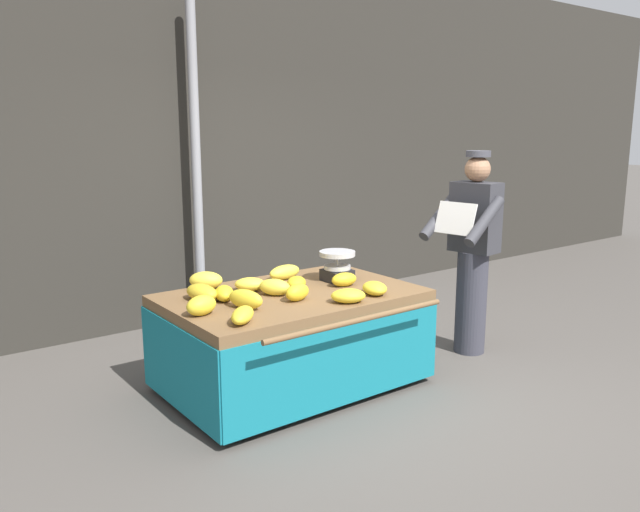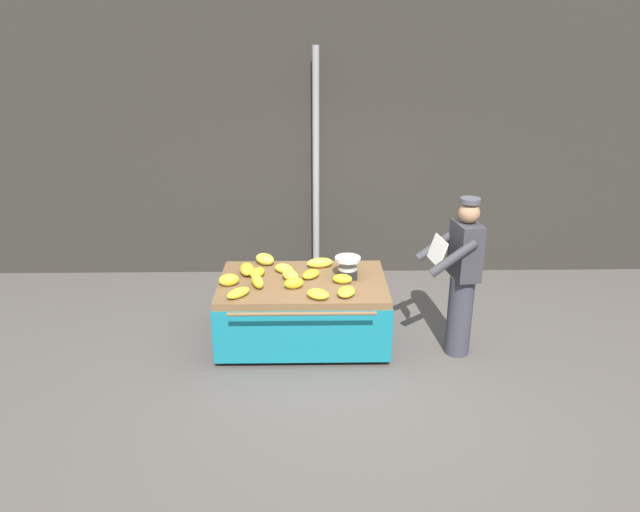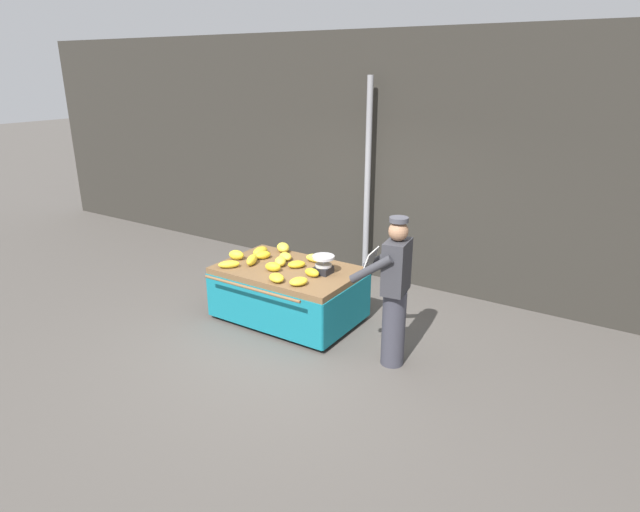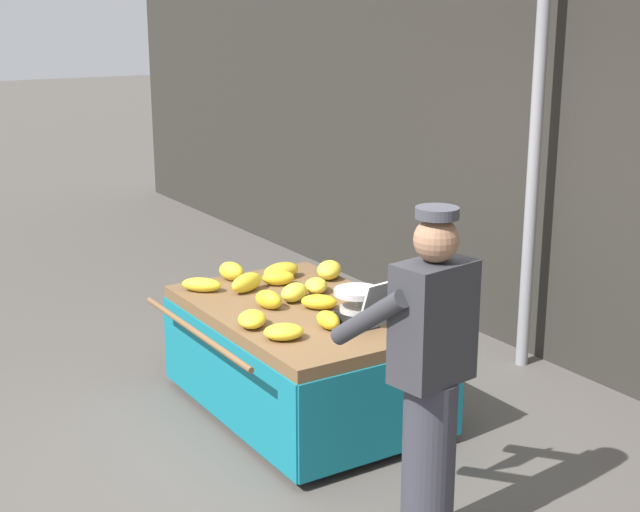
{
  "view_description": "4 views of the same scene",
  "coord_description": "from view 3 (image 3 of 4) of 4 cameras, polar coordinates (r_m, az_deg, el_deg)",
  "views": [
    {
      "loc": [
        -3.06,
        -3.17,
        1.9
      ],
      "look_at": [
        -0.41,
        0.34,
        1.0
      ],
      "focal_mm": 35.44,
      "sensor_mm": 36.0,
      "label": 1
    },
    {
      "loc": [
        -0.47,
        -5.35,
        3.26
      ],
      "look_at": [
        -0.38,
        0.41,
        1.04
      ],
      "focal_mm": 33.17,
      "sensor_mm": 36.0,
      "label": 2
    },
    {
      "loc": [
        3.33,
        -4.75,
        3.18
      ],
      "look_at": [
        -0.09,
        0.53,
        0.97
      ],
      "focal_mm": 30.24,
      "sensor_mm": 36.0,
      "label": 3
    },
    {
      "loc": [
        4.19,
        -2.37,
        2.58
      ],
      "look_at": [
        -0.35,
        0.49,
        1.11
      ],
      "focal_mm": 51.2,
      "sensor_mm": 36.0,
      "label": 4
    }
  ],
  "objects": [
    {
      "name": "banana_bunch_13",
      "position": [
        6.53,
        -4.62,
        -2.31
      ],
      "size": [
        0.29,
        0.27,
        0.1
      ],
      "primitive_type": "ellipsoid",
      "rotation": [
        0.0,
        0.0,
        1.02
      ],
      "color": "yellow",
      "rests_on": "banana_cart"
    },
    {
      "name": "banana_bunch_4",
      "position": [
        7.32,
        -6.06,
        0.1
      ],
      "size": [
        0.21,
        0.26,
        0.11
      ],
      "primitive_type": "ellipsoid",
      "rotation": [
        0.0,
        0.0,
        2.69
      ],
      "color": "gold",
      "rests_on": "banana_cart"
    },
    {
      "name": "banana_bunch_2",
      "position": [
        6.85,
        -5.0,
        -1.15
      ],
      "size": [
        0.23,
        0.17,
        0.12
      ],
      "primitive_type": "ellipsoid",
      "rotation": [
        0.0,
        0.0,
        1.84
      ],
      "color": "gold",
      "rests_on": "banana_cart"
    },
    {
      "name": "banana_bunch_3",
      "position": [
        7.57,
        -3.93,
        0.91
      ],
      "size": [
        0.3,
        0.29,
        0.13
      ],
      "primitive_type": "ellipsoid",
      "rotation": [
        0.0,
        0.0,
        0.83
      ],
      "color": "yellow",
      "rests_on": "banana_cart"
    },
    {
      "name": "banana_bunch_8",
      "position": [
        7.46,
        -6.35,
        0.51
      ],
      "size": [
        0.2,
        0.31,
        0.12
      ],
      "primitive_type": "ellipsoid",
      "rotation": [
        0.0,
        0.0,
        0.15
      ],
      "color": "gold",
      "rests_on": "banana_cart"
    },
    {
      "name": "vendor_person",
      "position": [
        5.91,
        7.82,
        -3.78
      ],
      "size": [
        0.63,
        0.57,
        1.71
      ],
      "color": "#383842",
      "rests_on": "ground"
    },
    {
      "name": "back_wall",
      "position": [
        8.2,
        8.66,
        9.81
      ],
      "size": [
        16.0,
        0.24,
        3.69
      ],
      "primitive_type": "cube",
      "color": "#2D2B26",
      "rests_on": "ground"
    },
    {
      "name": "banana_bunch_10",
      "position": [
        7.33,
        -8.84,
        0.11
      ],
      "size": [
        0.24,
        0.18,
        0.13
      ],
      "primitive_type": "ellipsoid",
      "rotation": [
        0.0,
        0.0,
        1.79
      ],
      "color": "yellow",
      "rests_on": "banana_cart"
    },
    {
      "name": "banana_bunch_5",
      "position": [
        6.67,
        -0.86,
        -1.76
      ],
      "size": [
        0.22,
        0.15,
        0.1
      ],
      "primitive_type": "ellipsoid",
      "rotation": [
        0.0,
        0.0,
        1.44
      ],
      "color": "gold",
      "rests_on": "banana_cart"
    },
    {
      "name": "ground_plane",
      "position": [
        6.62,
        -1.83,
        -9.36
      ],
      "size": [
        60.0,
        60.0,
        0.0
      ],
      "primitive_type": "plane",
      "color": "#514C47"
    },
    {
      "name": "banana_bunch_1",
      "position": [
        7.14,
        -0.38,
        -0.24
      ],
      "size": [
        0.31,
        0.17,
        0.11
      ],
      "primitive_type": "ellipsoid",
      "rotation": [
        0.0,
        0.0,
        1.73
      ],
      "color": "yellow",
      "rests_on": "banana_cart"
    },
    {
      "name": "banana_bunch_12",
      "position": [
        7.05,
        -9.61,
        -0.87
      ],
      "size": [
        0.28,
        0.28,
        0.09
      ],
      "primitive_type": "ellipsoid",
      "rotation": [
        0.0,
        0.0,
        2.38
      ],
      "color": "yellow",
      "rests_on": "banana_cart"
    },
    {
      "name": "banana_cart",
      "position": [
        7.04,
        -3.37,
        -2.7
      ],
      "size": [
        1.82,
        1.36,
        0.72
      ],
      "color": "brown",
      "rests_on": "ground"
    },
    {
      "name": "banana_bunch_6",
      "position": [
        7.25,
        -3.67,
        -0.05
      ],
      "size": [
        0.27,
        0.25,
        0.1
      ],
      "primitive_type": "ellipsoid",
      "rotation": [
        0.0,
        0.0,
        0.96
      ],
      "color": "yellow",
      "rests_on": "banana_cart"
    },
    {
      "name": "banana_bunch_0",
      "position": [
        6.96,
        -2.49,
        -0.89
      ],
      "size": [
        0.26,
        0.27,
        0.09
      ],
      "primitive_type": "ellipsoid",
      "rotation": [
        0.0,
        0.0,
        2.43
      ],
      "color": "gold",
      "rests_on": "banana_cart"
    },
    {
      "name": "street_pole",
      "position": [
        8.14,
        5.04,
        7.68
      ],
      "size": [
        0.09,
        0.09,
        3.08
      ],
      "primitive_type": "cylinder",
      "color": "gray",
      "rests_on": "ground"
    },
    {
      "name": "banana_bunch_11",
      "position": [
        7.12,
        -7.22,
        -0.41
      ],
      "size": [
        0.2,
        0.29,
        0.13
      ],
      "primitive_type": "ellipsoid",
      "rotation": [
        0.0,
        0.0,
        0.35
      ],
      "color": "yellow",
      "rests_on": "banana_cart"
    },
    {
      "name": "banana_bunch_9",
      "position": [
        6.41,
        -2.29,
        -2.71
      ],
      "size": [
        0.25,
        0.28,
        0.09
      ],
      "primitive_type": "ellipsoid",
      "rotation": [
        0.0,
        0.0,
        2.71
      ],
      "color": "yellow",
      "rests_on": "banana_cart"
    },
    {
      "name": "banana_bunch_7",
      "position": [
        7.04,
        -4.21,
        -0.57
      ],
      "size": [
        0.24,
        0.28,
        0.12
      ],
      "primitive_type": "ellipsoid",
      "rotation": [
        0.0,
        0.0,
        0.53
      ],
      "color": "yellow",
      "rests_on": "banana_cart"
    },
    {
      "name": "weighing_scale",
      "position": [
        6.74,
        0.36,
        -0.91
      ],
      "size": [
        0.28,
        0.28,
        0.23
      ],
      "color": "black",
      "rests_on": "banana_cart"
    }
  ]
}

